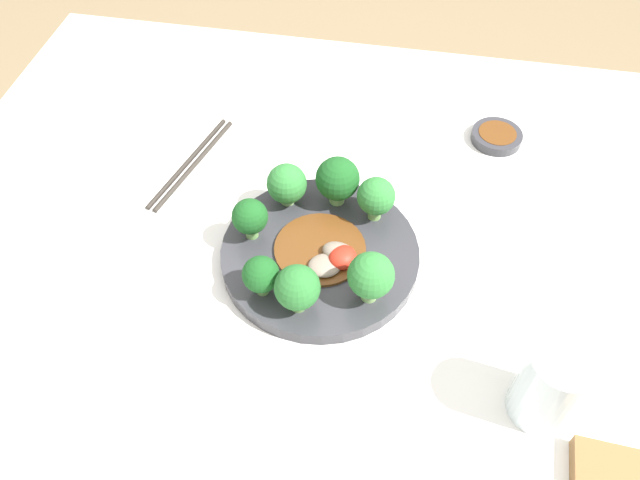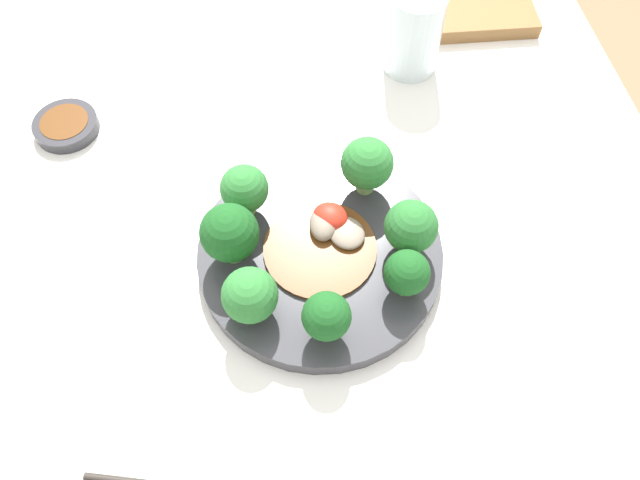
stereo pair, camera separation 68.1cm
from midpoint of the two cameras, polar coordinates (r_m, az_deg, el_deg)
ground_plane at (r=1.36m, az=7.31°, el=-29.11°), size 8.00×8.00×0.00m
table at (r=1.01m, az=9.54°, el=-25.47°), size 1.13×0.92×0.72m
plate at (r=0.65m, az=14.68°, el=-20.67°), size 0.26×0.26×0.02m
broccoli_south at (r=0.58m, az=14.62°, el=-27.39°), size 0.05×0.05×0.07m
broccoli_southeast at (r=0.60m, az=22.98°, el=-24.83°), size 0.06×0.06×0.07m
broccoli_north at (r=0.64m, az=16.40°, el=-11.78°), size 0.06×0.06×0.07m
broccoli_northwest at (r=0.64m, az=10.27°, el=-12.46°), size 0.05×0.05×0.06m
broccoli_west at (r=0.60m, az=6.60°, el=-17.64°), size 0.05×0.05×0.06m
broccoli_northeast at (r=0.65m, az=21.10°, el=-13.83°), size 0.05×0.05×0.06m
broccoli_southwest at (r=0.58m, az=9.34°, el=-25.75°), size 0.05×0.05×0.06m
stirfry_center at (r=0.64m, az=16.25°, el=-21.05°), size 0.12×0.12×0.02m
drinking_glass at (r=0.68m, az=42.68°, el=-31.93°), size 0.07×0.07×0.11m
chopsticks at (r=0.72m, az=-2.93°, el=-7.81°), size 0.07×0.20×0.01m
sauce_dish at (r=0.85m, az=30.00°, el=-3.50°), size 0.08×0.08×0.02m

